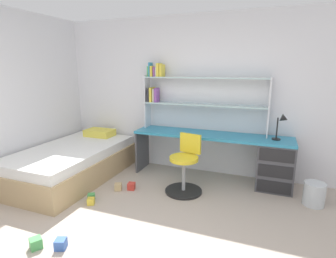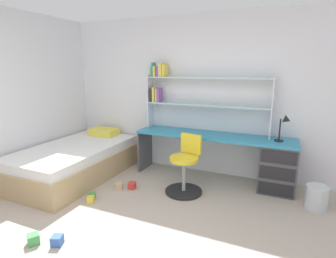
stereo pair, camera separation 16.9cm
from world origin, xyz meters
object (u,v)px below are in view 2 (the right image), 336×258
(swivel_chair, at_px, (185,170))
(toy_block_yellow_1, at_px, (91,199))
(toy_block_natural_0, at_px, (119,186))
(bed_platform, at_px, (76,161))
(waste_bin, at_px, (317,197))
(desk_lamp, at_px, (285,124))
(toy_block_red_3, at_px, (132,185))
(toy_block_green_4, at_px, (92,195))
(bookshelf_hutch, at_px, (190,91))
(toy_block_green_5, at_px, (33,239))
(desk, at_px, (256,159))
(toy_block_blue_2, at_px, (57,240))

(swivel_chair, relative_size, toy_block_yellow_1, 9.50)
(toy_block_natural_0, bearing_deg, bed_platform, 171.28)
(waste_bin, bearing_deg, desk_lamp, 142.91)
(toy_block_red_3, height_order, toy_block_green_4, toy_block_red_3)
(bookshelf_hutch, bearing_deg, toy_block_green_5, -107.66)
(waste_bin, relative_size, toy_block_yellow_1, 3.49)
(bookshelf_hutch, relative_size, swivel_chair, 2.41)
(desk_lamp, xyz_separation_m, bed_platform, (-3.04, -0.72, -0.73))
(desk, height_order, desk_lamp, desk_lamp)
(bookshelf_hutch, distance_m, bed_platform, 2.15)
(toy_block_natural_0, height_order, toy_block_green_4, toy_block_natural_0)
(desk_lamp, xyz_separation_m, toy_block_green_4, (-2.29, -1.26, -0.93))
(waste_bin, distance_m, toy_block_green_4, 2.89)
(toy_block_yellow_1, relative_size, toy_block_green_5, 0.81)
(toy_block_red_3, xyz_separation_m, toy_block_green_4, (-0.34, -0.48, -0.00))
(toy_block_blue_2, xyz_separation_m, toy_block_red_3, (0.01, 1.39, -0.00))
(bookshelf_hutch, height_order, swivel_chair, bookshelf_hutch)
(desk_lamp, height_order, toy_block_green_5, desk_lamp)
(toy_block_yellow_1, height_order, toy_block_blue_2, toy_block_blue_2)
(toy_block_natural_0, bearing_deg, toy_block_green_5, -93.10)
(toy_block_yellow_1, bearing_deg, toy_block_natural_0, 77.42)
(toy_block_red_3, bearing_deg, toy_block_blue_2, -90.56)
(waste_bin, xyz_separation_m, toy_block_natural_0, (-2.56, -0.53, -0.10))
(desk_lamp, relative_size, toy_block_natural_0, 3.94)
(desk_lamp, xyz_separation_m, toy_block_blue_2, (-1.97, -2.17, -0.93))
(toy_block_green_4, bearing_deg, toy_block_yellow_1, -55.90)
(toy_block_natural_0, distance_m, toy_block_red_3, 0.19)
(toy_block_natural_0, height_order, toy_block_yellow_1, toy_block_natural_0)
(bed_platform, relative_size, waste_bin, 6.88)
(waste_bin, relative_size, toy_block_green_4, 3.27)
(desk_lamp, distance_m, toy_block_green_4, 2.78)
(bookshelf_hutch, height_order, toy_block_yellow_1, bookshelf_hutch)
(swivel_chair, distance_m, toy_block_red_3, 0.82)
(desk_lamp, bearing_deg, swivel_chair, -155.70)
(toy_block_yellow_1, height_order, toy_block_red_3, toy_block_red_3)
(bookshelf_hutch, relative_size, toy_block_yellow_1, 22.95)
(bookshelf_hutch, distance_m, toy_block_blue_2, 2.74)
(desk_lamp, distance_m, waste_bin, 1.00)
(bookshelf_hutch, relative_size, desk_lamp, 5.12)
(desk_lamp, height_order, toy_block_natural_0, desk_lamp)
(desk, xyz_separation_m, toy_block_yellow_1, (-1.90, -1.37, -0.38))
(toy_block_green_4, bearing_deg, bed_platform, 144.35)
(bed_platform, xyz_separation_m, waste_bin, (3.48, 0.39, -0.10))
(toy_block_blue_2, distance_m, toy_block_red_3, 1.39)
(swivel_chair, relative_size, toy_block_red_3, 8.19)
(bookshelf_hutch, bearing_deg, toy_block_green_4, -121.15)
(bed_platform, height_order, toy_block_green_5, bed_platform)
(toy_block_red_3, distance_m, toy_block_green_4, 0.59)
(desk_lamp, relative_size, toy_block_green_5, 3.65)
(desk, bearing_deg, bookshelf_hutch, 172.49)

